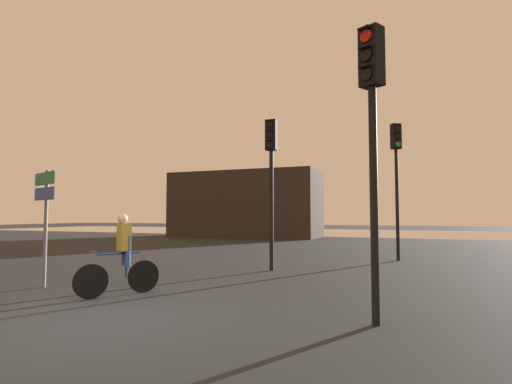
% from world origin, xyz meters
% --- Properties ---
extents(ground_plane, '(120.00, 120.00, 0.00)m').
position_xyz_m(ground_plane, '(0.00, 0.00, 0.00)').
color(ground_plane, black).
extents(water_strip, '(80.00, 16.00, 0.01)m').
position_xyz_m(water_strip, '(0.00, 32.52, 0.00)').
color(water_strip, gray).
rests_on(water_strip, ground).
extents(distant_building, '(11.08, 4.00, 4.80)m').
position_xyz_m(distant_building, '(-7.54, 22.52, 2.40)').
color(distant_building, '#2D2823').
rests_on(distant_building, ground).
extents(traffic_light_center, '(0.33, 0.34, 4.39)m').
position_xyz_m(traffic_light_center, '(0.49, 6.22, 3.05)').
color(traffic_light_center, black).
rests_on(traffic_light_center, ground).
extents(traffic_light_near_right, '(0.40, 0.42, 4.42)m').
position_xyz_m(traffic_light_near_right, '(3.82, 1.43, 3.07)').
color(traffic_light_near_right, black).
rests_on(traffic_light_near_right, ground).
extents(traffic_light_far_right, '(0.40, 0.42, 4.85)m').
position_xyz_m(traffic_light_far_right, '(3.76, 10.24, 3.34)').
color(traffic_light_far_right, black).
rests_on(traffic_light_far_right, ground).
extents(direction_sign_post, '(1.04, 0.42, 2.60)m').
position_xyz_m(direction_sign_post, '(-3.29, 1.80, 1.79)').
color(direction_sign_post, slate).
rests_on(direction_sign_post, ground).
extents(cyclist, '(0.88, 1.51, 1.62)m').
position_xyz_m(cyclist, '(-1.10, 1.78, 0.82)').
color(cyclist, black).
rests_on(cyclist, ground).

